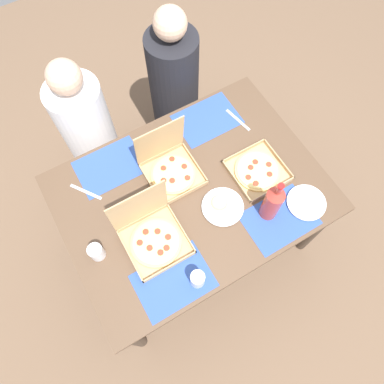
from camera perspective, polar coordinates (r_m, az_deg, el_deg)
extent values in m
plane|color=brown|center=(2.64, 0.00, -6.81)|extent=(6.00, 6.00, 0.00)
cylinder|color=#3F3328|center=(2.18, -9.14, -21.74)|extent=(0.07, 0.07, 0.73)
cylinder|color=#3F3328|center=(2.40, 18.89, -5.40)|extent=(0.07, 0.07, 0.73)
cylinder|color=#3F3328|center=(2.44, -18.46, -2.33)|extent=(0.07, 0.07, 0.73)
cylinder|color=#3F3328|center=(2.64, 7.10, 10.48)|extent=(0.07, 0.07, 0.73)
cube|color=brown|center=(1.94, 0.00, -0.18)|extent=(1.39, 1.02, 0.03)
cube|color=#2D4C9E|center=(1.79, -2.93, -13.75)|extent=(0.36, 0.26, 0.00)
cube|color=#2D4C9E|center=(1.92, 13.57, -4.15)|extent=(0.36, 0.26, 0.00)
cube|color=#2D4C9E|center=(2.05, -12.74, 3.92)|extent=(0.36, 0.26, 0.00)
cube|color=#2D4C9E|center=(2.17, 2.40, 11.34)|extent=(0.36, 0.26, 0.00)
cube|color=tan|center=(1.84, -5.64, -7.94)|extent=(0.29, 0.29, 0.01)
cube|color=tan|center=(1.82, -9.75, -9.90)|extent=(0.01, 0.29, 0.03)
cube|color=tan|center=(1.83, -1.71, -5.65)|extent=(0.01, 0.29, 0.03)
cube|color=tan|center=(1.78, -3.49, -11.64)|extent=(0.29, 0.01, 0.03)
cube|color=tan|center=(1.87, -7.75, -4.09)|extent=(0.29, 0.01, 0.03)
cylinder|color=#E0B76B|center=(1.83, -5.66, -7.86)|extent=(0.26, 0.26, 0.01)
cylinder|color=#EFD67F|center=(1.82, -5.69, -7.79)|extent=(0.23, 0.23, 0.00)
cylinder|color=red|center=(1.82, -3.79, -7.06)|extent=(0.03, 0.03, 0.00)
cylinder|color=red|center=(1.83, -5.43, -6.17)|extent=(0.03, 0.03, 0.00)
cylinder|color=red|center=(1.84, -7.29, -6.22)|extent=(0.03, 0.03, 0.00)
cylinder|color=red|center=(1.83, -8.21, -7.88)|extent=(0.03, 0.03, 0.00)
cylinder|color=red|center=(1.81, -6.68, -8.71)|extent=(0.03, 0.03, 0.00)
cylinder|color=red|center=(1.80, -4.98, -9.44)|extent=(0.03, 0.03, 0.00)
cylinder|color=red|center=(1.81, -4.02, -8.74)|extent=(0.03, 0.03, 0.00)
cube|color=tan|center=(1.72, -8.36, -2.31)|extent=(0.29, 0.02, 0.29)
cube|color=tan|center=(2.01, 10.18, 3.19)|extent=(0.28, 0.28, 0.01)
cube|color=tan|center=(1.95, 6.96, 1.65)|extent=(0.01, 0.28, 0.03)
cube|color=tan|center=(2.05, 13.41, 5.10)|extent=(0.01, 0.28, 0.03)
cube|color=tan|center=(1.96, 12.52, 0.31)|extent=(0.28, 0.01, 0.03)
cube|color=tan|center=(2.04, 8.09, 6.40)|extent=(0.28, 0.01, 0.03)
cylinder|color=#E0B76B|center=(2.00, 10.22, 3.30)|extent=(0.25, 0.25, 0.01)
cylinder|color=#EFD67F|center=(2.00, 10.26, 3.41)|extent=(0.22, 0.22, 0.00)
cylinder|color=red|center=(2.02, 11.96, 4.27)|extent=(0.03, 0.03, 0.00)
cylinder|color=red|center=(2.02, 9.91, 4.69)|extent=(0.03, 0.03, 0.00)
cylinder|color=red|center=(2.00, 9.20, 3.84)|extent=(0.03, 0.03, 0.00)
cylinder|color=red|center=(1.97, 8.83, 2.31)|extent=(0.03, 0.03, 0.00)
cylinder|color=red|center=(1.96, 9.99, 1.34)|extent=(0.03, 0.03, 0.00)
cylinder|color=red|center=(1.99, 12.09, 2.76)|extent=(0.03, 0.03, 0.00)
cube|color=tan|center=(1.97, -2.98, 2.68)|extent=(0.28, 0.28, 0.01)
cube|color=tan|center=(1.94, -6.52, 1.11)|extent=(0.01, 0.28, 0.03)
cube|color=tan|center=(1.99, 0.44, 4.68)|extent=(0.01, 0.28, 0.03)
cube|color=tan|center=(1.90, -1.02, -0.22)|extent=(0.28, 0.01, 0.03)
cube|color=tan|center=(2.02, -4.88, 5.88)|extent=(0.28, 0.01, 0.03)
cylinder|color=#E0B76B|center=(1.96, -2.99, 2.80)|extent=(0.24, 0.24, 0.01)
cylinder|color=#EFD67F|center=(1.96, -3.00, 2.91)|extent=(0.22, 0.22, 0.00)
cylinder|color=red|center=(1.97, -1.23, 4.06)|extent=(0.03, 0.03, 0.00)
cylinder|color=red|center=(2.00, -3.25, 5.17)|extent=(0.03, 0.03, 0.00)
cylinder|color=red|center=(1.97, -4.51, 3.78)|extent=(0.03, 0.03, 0.00)
cylinder|color=red|center=(1.94, -4.49, 1.82)|extent=(0.03, 0.03, 0.00)
cylinder|color=red|center=(1.94, -3.14, 1.82)|extent=(0.03, 0.03, 0.00)
cylinder|color=red|center=(1.94, -0.72, 2.25)|extent=(0.03, 0.03, 0.00)
cube|color=tan|center=(1.88, -5.07, 7.96)|extent=(0.28, 0.04, 0.28)
cylinder|color=white|center=(1.90, 4.83, -2.40)|extent=(0.21, 0.21, 0.01)
cylinder|color=white|center=(1.89, 4.85, -2.31)|extent=(0.22, 0.22, 0.01)
cylinder|color=#E0B76B|center=(1.89, 4.31, -1.68)|extent=(0.09, 0.09, 0.01)
cylinder|color=#EFD67F|center=(1.88, 4.32, -1.61)|extent=(0.08, 0.08, 0.00)
cylinder|color=white|center=(1.99, 17.47, -1.66)|extent=(0.20, 0.20, 0.01)
cylinder|color=white|center=(1.98, 17.53, -1.57)|extent=(0.21, 0.21, 0.01)
cylinder|color=#B2382D|center=(1.83, 12.39, -1.88)|extent=(0.09, 0.09, 0.22)
cone|color=#B2382D|center=(1.71, 13.22, -0.24)|extent=(0.09, 0.09, 0.04)
cylinder|color=#B2382D|center=(1.67, 13.55, 0.40)|extent=(0.03, 0.03, 0.06)
cylinder|color=red|center=(1.64, 13.80, 0.89)|extent=(0.03, 0.03, 0.01)
cylinder|color=silver|center=(1.74, 0.88, -13.52)|extent=(0.07, 0.07, 0.11)
cylinder|color=silver|center=(1.83, -14.77, -9.10)|extent=(0.07, 0.07, 0.09)
cube|color=#B7B7BC|center=(2.18, 7.22, 11.15)|extent=(0.05, 0.19, 0.00)
cube|color=#B7B7BC|center=(2.01, -16.31, 0.01)|extent=(0.12, 0.16, 0.00)
cylinder|color=white|center=(2.50, -15.37, 8.01)|extent=(0.32, 0.32, 0.97)
sphere|color=#D1A889|center=(2.06, -19.46, 16.65)|extent=(0.19, 0.19, 0.19)
cylinder|color=black|center=(2.58, -2.70, 14.54)|extent=(0.32, 0.32, 1.03)
sphere|color=#D1A889|center=(2.14, -3.47, 24.91)|extent=(0.19, 0.19, 0.19)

